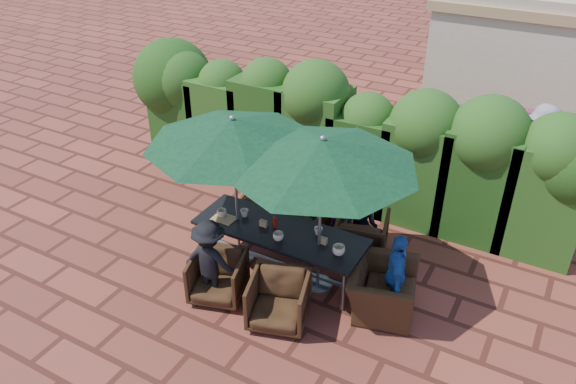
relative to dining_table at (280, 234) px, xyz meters
The scene contains 31 objects.
ground 0.72m from the dining_table, 135.85° to the left, with size 80.00×80.00×0.00m, color brown.
dining_table is the anchor object (origin of this frame).
umbrella_left 1.69m from the dining_table, behind, with size 2.51×2.51×2.46m.
umbrella_right 1.67m from the dining_table, ahead, with size 2.62×2.62×2.46m.
chair_far_left 1.35m from the dining_table, 131.56° to the left, with size 0.67×0.63×0.69m, color black.
chair_far_mid 0.96m from the dining_table, 90.85° to the left, with size 0.71×0.66×0.73m, color black.
chair_far_right 1.38m from the dining_table, 47.13° to the left, with size 0.78×0.73×0.80m, color black.
chair_near_left 1.10m from the dining_table, 117.35° to the right, with size 0.74×0.69×0.76m, color black.
chair_near_right 1.13m from the dining_table, 61.37° to the right, with size 0.77×0.72×0.79m, color black.
chair_end_right 1.67m from the dining_table, ahead, with size 1.03×0.67×0.90m, color black.
adult_far_left 1.26m from the dining_table, 130.25° to the left, with size 0.56×0.33×1.13m, color white.
adult_far_mid 1.05m from the dining_table, 94.91° to the left, with size 0.41×0.34×1.15m, color #1D509D.
adult_far_right 1.32m from the dining_table, 45.67° to the left, with size 0.54×0.33×1.13m, color black.
adult_near_left 1.14m from the dining_table, 118.85° to the right, with size 0.82×0.38×1.29m, color black.
adult_end_right 1.82m from the dining_table, ahead, with size 0.74×0.37×1.26m, color #1D509D.
child_left 1.25m from the dining_table, 114.88° to the left, with size 0.32×0.26×0.89m, color #D64B8B.
child_right 1.18m from the dining_table, 64.37° to the left, with size 0.28×0.23×0.77m, color #7C4AA0.
pedestrian_a 4.54m from the dining_table, 69.77° to the left, with size 1.43×0.51×1.53m, color green.
pedestrian_b 5.17m from the dining_table, 59.38° to the left, with size 0.76×0.47×1.59m, color #D64B8B.
pedestrian_c 5.31m from the dining_table, 56.01° to the left, with size 1.11×0.51×1.73m, color gray.
cup_a 0.97m from the dining_table, behind, with size 0.15×0.15×0.12m, color beige.
cup_b 0.67m from the dining_table, behind, with size 0.12×0.12×0.12m, color beige.
cup_c 0.28m from the dining_table, 65.47° to the right, with size 0.16×0.16×0.12m, color beige.
cup_d 0.59m from the dining_table, 18.44° to the left, with size 0.12×0.12×0.12m, color beige.
cup_e 1.02m from the dining_table, ahead, with size 0.18×0.18×0.14m, color beige.
ketchup_bottle 0.19m from the dining_table, 164.22° to the left, with size 0.04×0.04×0.17m, color #B20C0A.
sauce_bottle 0.21m from the dining_table, 158.70° to the left, with size 0.04×0.04×0.17m, color #4C230C.
serving_tray 0.91m from the dining_table, 169.84° to the right, with size 0.35×0.25×0.02m, color #A97E52.
number_block_left 0.29m from the dining_table, behind, with size 0.12×0.06×0.10m, color tan.
number_block_right 0.72m from the dining_table, ahead, with size 0.12×0.06×0.10m, color tan.
hedge_wall 2.59m from the dining_table, 95.72° to the left, with size 9.10×1.60×2.51m.
Camera 1 is at (3.58, -6.06, 5.54)m, focal length 35.00 mm.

